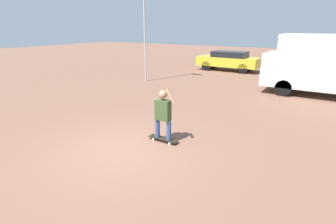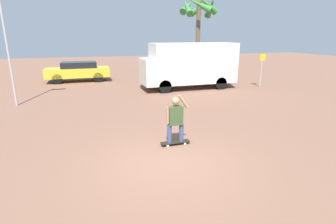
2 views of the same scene
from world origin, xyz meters
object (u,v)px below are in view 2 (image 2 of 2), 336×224
flagpole (5,23)px  camper_van (190,64)px  street_sign (262,66)px  skateboard (175,142)px  palm_tree_near_van (199,11)px  person_skateboarder (175,117)px  parked_car_yellow (78,71)px

flagpole → camper_van: bearing=9.1°
camper_van → street_sign: bearing=-12.9°
skateboard → palm_tree_near_van: 16.09m
camper_van → street_sign: size_ratio=2.77×
skateboard → flagpole: 9.88m
camper_van → person_skateboarder: bearing=-115.0°
skateboard → flagpole: bearing=129.7°
person_skateboarder → street_sign: (8.69, 7.50, 0.50)m
skateboard → camper_van: camper_van is taller
person_skateboarder → camper_van: 9.49m
person_skateboarder → parked_car_yellow: person_skateboarder is taller
skateboard → person_skateboarder: bearing=180.0°
person_skateboarder → street_sign: 11.49m
street_sign → palm_tree_near_van: bearing=107.4°
person_skateboarder → palm_tree_near_van: palm_tree_near_van is taller
parked_car_yellow → flagpole: flagpole is taller
palm_tree_near_van → flagpole: size_ratio=0.92×
skateboard → camper_van: 9.58m
person_skateboarder → flagpole: (-5.82, 7.01, 2.98)m
skateboard → person_skateboarder: (-0.00, 0.00, 0.84)m
camper_van → flagpole: size_ratio=0.87×
skateboard → street_sign: 11.56m
camper_van → parked_car_yellow: (-6.97, 5.03, -0.78)m
flagpole → street_sign: (14.51, 0.50, -2.48)m
flagpole → skateboard: bearing=-50.3°
camper_van → street_sign: 4.82m
camper_van → parked_car_yellow: bearing=144.2°
palm_tree_near_van → street_sign: (1.93, -6.16, -3.83)m
parked_car_yellow → street_sign: bearing=-27.6°
palm_tree_near_van → street_sign: size_ratio=2.94×
camper_van → street_sign: (4.69, -1.07, -0.16)m
skateboard → camper_van: size_ratio=0.15×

